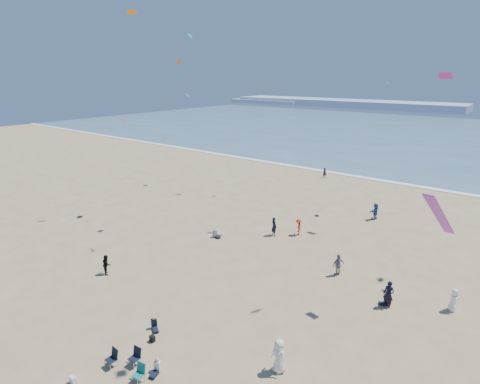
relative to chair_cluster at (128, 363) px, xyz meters
The scene contains 11 objects.
ground 1.28m from the chair_cluster, 159.21° to the left, with size 220.00×220.00×0.00m, color tan.
ocean 95.43m from the chair_cluster, 90.66° to the left, with size 220.00×100.00×0.06m, color #476B84.
surf_line 45.43m from the chair_cluster, 91.39° to the left, with size 220.00×1.20×0.08m, color white.
headland_far 181.04m from the chair_cluster, 109.73° to the left, with size 110.00×20.00×3.20m, color #7A8EA8.
headland_near 193.87m from the chair_cluster, 121.43° to the left, with size 40.00×14.00×2.00m, color #7A8EA8.
standing_flyers 13.75m from the chair_cluster, 62.54° to the left, with size 29.31×45.81×1.94m.
seated_group 6.26m from the chair_cluster, 75.98° to the left, with size 17.46×19.84×0.84m.
chair_cluster is the anchor object (origin of this frame).
white_tote 2.69m from the chair_cluster, 124.72° to the right, with size 0.35×0.20×0.40m, color silver.
black_backpack 2.42m from the chair_cluster, 109.35° to the left, with size 0.30×0.22×0.38m, color black.
kites_aloft 21.53m from the chair_cluster, 57.78° to the left, with size 43.35×40.89×29.37m.
Camera 1 is at (15.42, -9.42, 14.82)m, focal length 28.00 mm.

